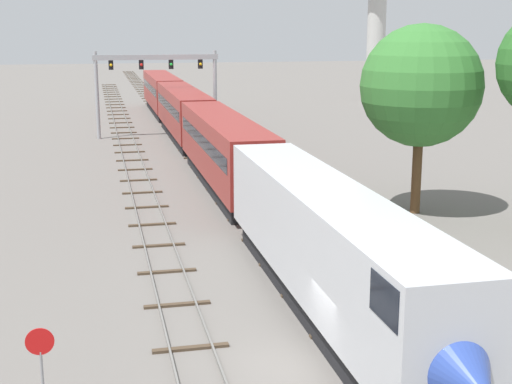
{
  "coord_description": "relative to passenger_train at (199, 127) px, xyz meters",
  "views": [
    {
      "loc": [
        -6.27,
        -20.51,
        10.65
      ],
      "look_at": [
        1.0,
        12.0,
        3.0
      ],
      "focal_mm": 50.64,
      "sensor_mm": 36.0,
      "label": 1
    }
  ],
  "objects": [
    {
      "name": "signal_gantry",
      "position": [
        -2.25,
        12.84,
        3.51
      ],
      "size": [
        12.1,
        0.49,
        8.37
      ],
      "color": "#999BA0",
      "rests_on": "ground"
    },
    {
      "name": "passenger_train",
      "position": [
        0.0,
        0.0,
        0.0
      ],
      "size": [
        3.04,
        88.5,
        4.8
      ],
      "color": "silver",
      "rests_on": "ground"
    },
    {
      "name": "track_near",
      "position": [
        -5.5,
        2.09,
        -2.54
      ],
      "size": [
        2.6,
        160.0,
        0.16
      ],
      "color": "slate",
      "rests_on": "ground"
    },
    {
      "name": "stop_sign",
      "position": [
        -10.0,
        -39.84,
        -0.73
      ],
      "size": [
        0.76,
        0.08,
        2.88
      ],
      "color": "gray",
      "rests_on": "ground"
    },
    {
      "name": "ground_plane",
      "position": [
        -2.0,
        -37.91,
        -2.6
      ],
      "size": [
        400.0,
        400.0,
        0.0
      ],
      "primitive_type": "plane",
      "color": "slate"
    },
    {
      "name": "track_main",
      "position": [
        0.0,
        22.09,
        -2.54
      ],
      "size": [
        2.6,
        200.0,
        0.16
      ],
      "color": "slate",
      "rests_on": "ground"
    },
    {
      "name": "trackside_tree_left",
      "position": [
        9.77,
        -20.45,
        4.77
      ],
      "size": [
        6.92,
        6.92,
        10.86
      ],
      "color": "brown",
      "rests_on": "ground"
    }
  ]
}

